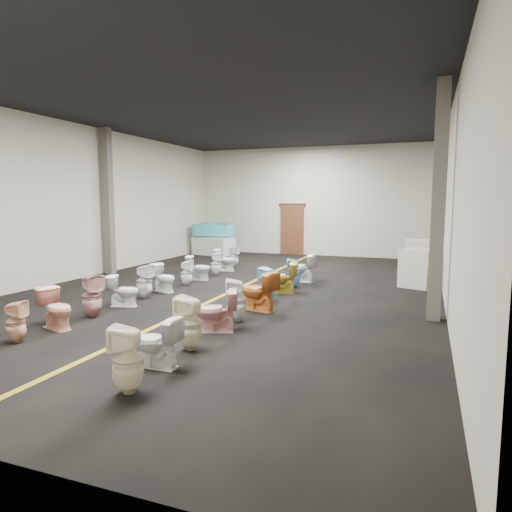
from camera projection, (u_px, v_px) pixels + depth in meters
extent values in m
plane|color=black|center=(237.00, 289.00, 11.85)|extent=(16.00, 16.00, 0.00)
plane|color=black|center=(236.00, 111.00, 11.31)|extent=(16.00, 16.00, 0.00)
plane|color=#BEB9A2|center=(311.00, 201.00, 19.02)|extent=(10.00, 0.00, 10.00)
plane|color=#BEB9A2|center=(79.00, 202.00, 13.32)|extent=(0.00, 16.00, 16.00)
plane|color=#BEB9A2|center=(449.00, 202.00, 9.84)|extent=(0.00, 16.00, 16.00)
cube|color=olive|center=(237.00, 289.00, 11.85)|extent=(0.12, 15.60, 0.01)
cube|color=#562D19|center=(292.00, 230.00, 19.39)|extent=(1.00, 0.10, 2.10)
cube|color=#331C11|center=(292.00, 205.00, 19.27)|extent=(1.15, 0.08, 0.10)
cube|color=#59544C|center=(108.00, 202.00, 14.16)|extent=(0.25, 0.25, 4.50)
cube|color=#59544C|center=(439.00, 203.00, 8.53)|extent=(0.25, 0.25, 4.50)
cube|color=silver|center=(213.00, 246.00, 19.33)|extent=(1.86, 1.22, 0.76)
cube|color=#3FADB8|center=(213.00, 230.00, 19.25)|extent=(1.30, 0.86, 0.50)
cylinder|color=#3FADB8|center=(200.00, 230.00, 19.36)|extent=(0.66, 0.66, 0.50)
cylinder|color=#3FADB8|center=(227.00, 230.00, 19.15)|extent=(0.66, 0.66, 0.50)
cube|color=teal|center=(213.00, 225.00, 19.23)|extent=(1.06, 0.63, 0.20)
cube|color=silver|center=(418.00, 268.00, 12.08)|extent=(1.02, 1.02, 1.01)
cube|color=silver|center=(419.00, 259.00, 13.50)|extent=(0.84, 0.84, 1.13)
cube|color=silver|center=(420.00, 259.00, 14.51)|extent=(0.89, 0.89, 0.86)
cube|color=beige|center=(420.00, 253.00, 15.74)|extent=(0.76, 0.76, 0.96)
imported|color=#EAAF89|center=(16.00, 322.00, 7.33)|extent=(0.39, 0.39, 0.69)
imported|color=#F8A78E|center=(57.00, 308.00, 8.14)|extent=(0.81, 0.60, 0.74)
imported|color=#CE9792|center=(92.00, 296.00, 8.95)|extent=(0.50, 0.50, 0.85)
imported|color=white|center=(124.00, 291.00, 9.90)|extent=(0.74, 0.53, 0.68)
imported|color=white|center=(144.00, 281.00, 10.70)|extent=(0.37, 0.36, 0.80)
imported|color=white|center=(164.00, 278.00, 11.48)|extent=(0.77, 0.56, 0.70)
imported|color=white|center=(186.00, 273.00, 12.32)|extent=(0.33, 0.32, 0.68)
imported|color=silver|center=(199.00, 268.00, 13.16)|extent=(0.76, 0.54, 0.71)
imported|color=white|center=(216.00, 264.00, 13.97)|extent=(0.43, 0.42, 0.72)
imported|color=white|center=(225.00, 260.00, 14.88)|extent=(0.77, 0.55, 0.71)
imported|color=white|center=(234.00, 257.00, 15.63)|extent=(0.36, 0.35, 0.75)
imported|color=#F2E5C9|center=(128.00, 360.00, 5.40)|extent=(0.47, 0.47, 0.83)
imported|color=white|center=(156.00, 342.00, 6.25)|extent=(0.70, 0.40, 0.71)
imported|color=beige|center=(190.00, 323.00, 6.96)|extent=(0.39, 0.38, 0.85)
imported|color=pink|center=(216.00, 311.00, 7.95)|extent=(0.83, 0.65, 0.75)
imported|color=silver|center=(236.00, 300.00, 8.63)|extent=(0.49, 0.48, 0.82)
imported|color=orange|center=(258.00, 291.00, 9.50)|extent=(0.91, 0.67, 0.83)
imported|color=#6FB8D8|center=(268.00, 284.00, 10.37)|extent=(0.47, 0.47, 0.79)
imported|color=gold|center=(281.00, 278.00, 11.25)|extent=(0.86, 0.63, 0.78)
imported|color=#79B2E5|center=(294.00, 273.00, 12.04)|extent=(0.42, 0.41, 0.77)
imported|color=white|center=(301.00, 268.00, 12.88)|extent=(0.81, 0.49, 0.80)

